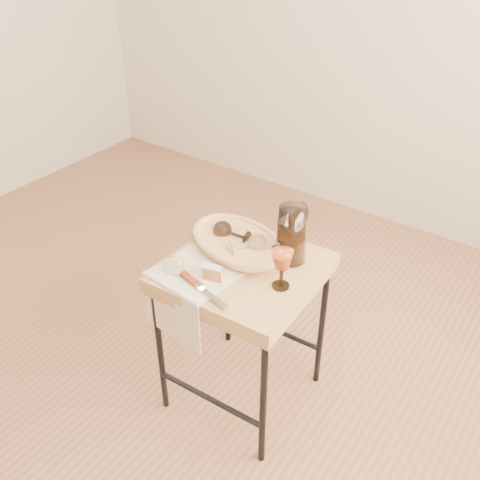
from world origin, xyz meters
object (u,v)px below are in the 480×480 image
Objects in this scene: goblet_lying_b at (246,246)px; goblet_lying_a at (233,234)px; pitcher at (291,234)px; bread_basket at (237,244)px; tea_towel at (195,272)px; side_table at (243,334)px; apple_half at (175,263)px; table_knife at (201,288)px; wine_goblet at (282,268)px.

goblet_lying_a is at bearing 98.97° from goblet_lying_b.
bread_basket is at bearing -156.30° from pitcher.
tea_towel is 0.20m from goblet_lying_b.
goblet_lying_a is at bearing 168.03° from bread_basket.
pitcher is at bearing -172.94° from goblet_lying_a.
side_table is at bearing 54.19° from tea_towel.
apple_half reaches higher than tea_towel.
apple_half is at bearing 178.30° from goblet_lying_b.
bread_basket reaches higher than tea_towel.
goblet_lying_b is at bearing 36.92° from apple_half.
pitcher reaches higher than apple_half.
side_table is 5.47× the size of goblet_lying_a.
bread_basket is 0.25m from apple_half.
apple_half reaches higher than bread_basket.
goblet_lying_b is 0.47× the size of pitcher.
table_knife is (0.08, -0.07, 0.01)m from tea_towel.
apple_half is (-0.09, -0.23, 0.01)m from bread_basket.
table_knife is (-0.14, -0.32, -0.09)m from pitcher.
wine_goblet is 0.66× the size of table_knife.
goblet_lying_a is (-0.03, 0.02, 0.02)m from bread_basket.
side_table is 1.82× the size of bread_basket.
goblet_lying_b is 1.58× the size of apple_half.
side_table is 2.80× the size of table_knife.
wine_goblet reaches higher than side_table.
pitcher is (0.13, 0.08, 0.06)m from goblet_lying_b.
apple_half reaches higher than side_table.
goblet_lying_b is 0.20m from wine_goblet.
bread_basket is 2.33× the size of wine_goblet.
goblet_lying_b is 0.26m from apple_half.
goblet_lying_a is 0.09m from goblet_lying_b.
wine_goblet reaches higher than goblet_lying_a.
pitcher reaches higher than tea_towel.
pitcher reaches higher than side_table.
tea_towel is at bearing 153.99° from table_knife.
bread_basket is 1.41× the size of pitcher.
apple_half is 0.32× the size of table_knife.
wine_goblet is at bearing -7.33° from side_table.
goblet_lying_b is at bearing 151.48° from goblet_lying_a.
table_knife is (0.14, -0.03, -0.03)m from apple_half.
goblet_lying_b is at bearing 115.38° from side_table.
goblet_lying_b is at bearing 159.86° from wine_goblet.
bread_basket is 0.06m from goblet_lying_b.
wine_goblet is (0.17, -0.02, 0.40)m from side_table.
apple_half is 0.14m from table_knife.
tea_towel is 0.08m from apple_half.
goblet_lying_b reaches higher than bread_basket.
wine_goblet reaches higher than goblet_lying_b.
tea_towel is 2.23× the size of goblet_lying_a.
tea_towel is 0.31m from wine_goblet.
wine_goblet is 2.03× the size of apple_half.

